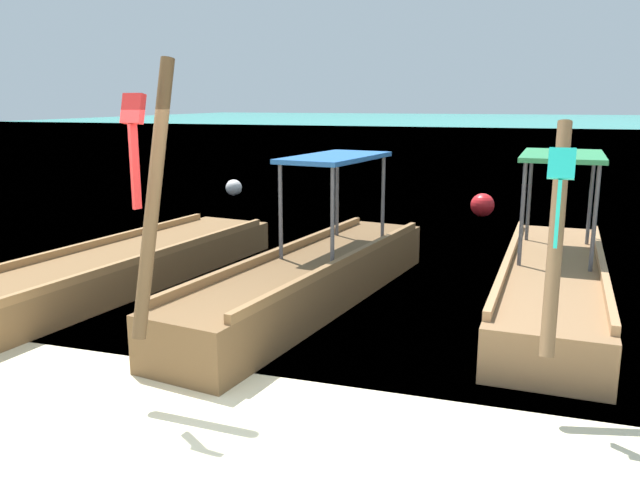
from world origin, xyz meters
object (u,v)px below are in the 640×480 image
longtail_boat_red_ribbon (311,277)px  mooring_buoy_far (482,205)px  longtail_boat_violet_ribbon (94,277)px  longtail_boat_turquoise_ribbon (553,281)px  mooring_buoy_near (234,188)px

longtail_boat_red_ribbon → mooring_buoy_far: bearing=77.5°
longtail_boat_violet_ribbon → longtail_boat_red_ribbon: bearing=9.7°
longtail_boat_turquoise_ribbon → mooring_buoy_near: longtail_boat_turquoise_ribbon is taller
longtail_boat_violet_ribbon → mooring_buoy_far: bearing=59.7°
longtail_boat_violet_ribbon → mooring_buoy_near: size_ratio=16.85×
longtail_boat_violet_ribbon → longtail_boat_red_ribbon: (2.92, 0.50, 0.11)m
longtail_boat_violet_ribbon → mooring_buoy_far: (4.52, 7.72, 0.02)m
longtail_boat_red_ribbon → mooring_buoy_far: size_ratio=11.20×
longtail_boat_red_ribbon → longtail_boat_violet_ribbon: bearing=-170.3°
mooring_buoy_near → longtail_boat_turquoise_ribbon: bearing=-43.4°
longtail_boat_red_ribbon → longtail_boat_turquoise_ribbon: (2.93, 0.86, -0.03)m
longtail_boat_red_ribbon → mooring_buoy_near: longtail_boat_red_ribbon is taller
longtail_boat_violet_ribbon → longtail_boat_turquoise_ribbon: bearing=13.1°
longtail_boat_red_ribbon → mooring_buoy_near: size_ratio=13.30×
mooring_buoy_far → longtail_boat_red_ribbon: bearing=-102.5°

